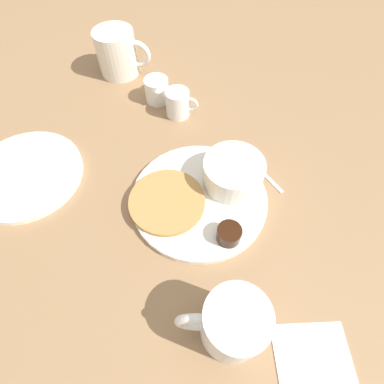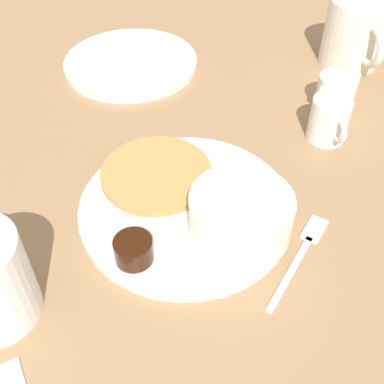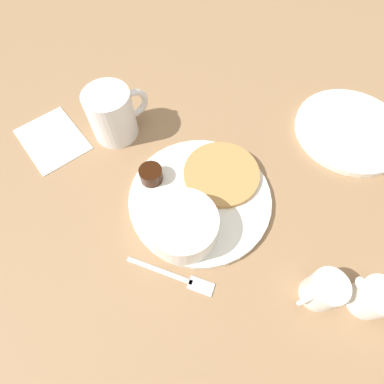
{
  "view_description": "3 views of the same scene",
  "coord_description": "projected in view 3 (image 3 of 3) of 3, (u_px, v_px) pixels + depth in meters",
  "views": [
    {
      "loc": [
        -0.28,
        0.03,
        0.46
      ],
      "look_at": [
        -0.0,
        0.01,
        0.03
      ],
      "focal_mm": 28.0,
      "sensor_mm": 36.0,
      "label": 1
    },
    {
      "loc": [
        -0.18,
        -0.33,
        0.41
      ],
      "look_at": [
        0.0,
        -0.01,
        0.04
      ],
      "focal_mm": 45.0,
      "sensor_mm": 36.0,
      "label": 2
    },
    {
      "loc": [
        0.17,
        -0.16,
        0.46
      ],
      "look_at": [
        -0.01,
        -0.01,
        0.03
      ],
      "focal_mm": 28.0,
      "sensor_mm": 36.0,
      "label": 3
    }
  ],
  "objects": [
    {
      "name": "syrup_cup",
      "position": [
        151.0,
        174.0,
        0.51
      ],
      "size": [
        0.04,
        0.04,
        0.03
      ],
      "color": "black",
      "rests_on": "plate"
    },
    {
      "name": "creamer_pitcher_far",
      "position": [
        373.0,
        298.0,
        0.41
      ],
      "size": [
        0.08,
        0.05,
        0.06
      ],
      "color": "white",
      "rests_on": "ground_plane"
    },
    {
      "name": "ground_plane",
      "position": [
        200.0,
        200.0,
        0.52
      ],
      "size": [
        4.0,
        4.0,
        0.0
      ],
      "primitive_type": "plane",
      "color": "#93704C"
    },
    {
      "name": "pancake_stack",
      "position": [
        221.0,
        174.0,
        0.52
      ],
      "size": [
        0.13,
        0.13,
        0.01
      ],
      "color": "#B78447",
      "rests_on": "plate"
    },
    {
      "name": "creamer_pitcher_near",
      "position": [
        323.0,
        290.0,
        0.41
      ],
      "size": [
        0.05,
        0.07,
        0.06
      ],
      "color": "white",
      "rests_on": "ground_plane"
    },
    {
      "name": "napkin",
      "position": [
        52.0,
        139.0,
        0.58
      ],
      "size": [
        0.14,
        0.11,
        0.0
      ],
      "color": "white",
      "rests_on": "ground_plane"
    },
    {
      "name": "coffee_mug",
      "position": [
        113.0,
        114.0,
        0.55
      ],
      "size": [
        0.08,
        0.12,
        0.1
      ],
      "color": "white",
      "rests_on": "ground_plane"
    },
    {
      "name": "fork",
      "position": [
        180.0,
        278.0,
        0.45
      ],
      "size": [
        0.13,
        0.08,
        0.0
      ],
      "color": "silver",
      "rests_on": "ground_plane"
    },
    {
      "name": "plate",
      "position": [
        200.0,
        198.0,
        0.51
      ],
      "size": [
        0.24,
        0.24,
        0.01
      ],
      "color": "white",
      "rests_on": "ground_plane"
    },
    {
      "name": "butter_ramekin",
      "position": [
        171.0,
        234.0,
        0.46
      ],
      "size": [
        0.05,
        0.05,
        0.04
      ],
      "color": "white",
      "rests_on": "plate"
    },
    {
      "name": "far_plate",
      "position": [
        350.0,
        130.0,
        0.58
      ],
      "size": [
        0.21,
        0.21,
        0.01
      ],
      "color": "white",
      "rests_on": "ground_plane"
    },
    {
      "name": "bowl",
      "position": [
        183.0,
        226.0,
        0.45
      ],
      "size": [
        0.11,
        0.11,
        0.05
      ],
      "color": "white",
      "rests_on": "plate"
    }
  ]
}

